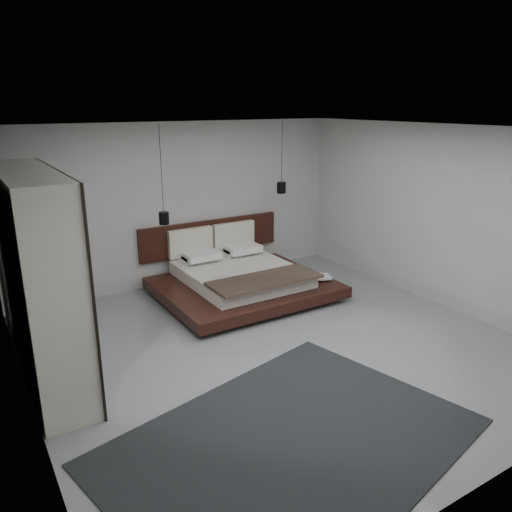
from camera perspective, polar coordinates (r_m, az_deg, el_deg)
floor at (r=6.75m, az=2.52°, el=-10.20°), size 6.00×6.00×0.00m
ceiling at (r=6.00m, az=2.88°, el=14.28°), size 6.00×6.00×0.00m
wall_back at (r=8.80m, az=-8.45°, el=5.85°), size 6.00×0.00×6.00m
wall_front at (r=4.26m, az=26.31°, el=-8.24°), size 6.00×0.00×6.00m
wall_left at (r=5.24m, az=-25.61°, el=-3.54°), size 0.00×6.00×6.00m
wall_right at (r=8.26m, az=20.20°, el=4.23°), size 0.00×6.00×6.00m
bed at (r=8.37m, az=-1.89°, el=-2.49°), size 2.72×2.37×1.07m
book_lower at (r=8.47m, az=6.87°, el=-2.49°), size 0.27×0.35×0.03m
book_upper at (r=8.43m, az=6.90°, el=-2.40°), size 0.35×0.39×0.02m
pendant_left at (r=7.98m, az=-10.48°, el=4.35°), size 0.16×0.16×1.54m
pendant_right at (r=8.96m, az=2.91°, el=7.85°), size 0.16×0.16×1.25m
wardrobe at (r=6.07m, az=-23.49°, el=-2.44°), size 0.58×2.47×2.42m
rug at (r=5.08m, az=4.10°, el=-20.38°), size 3.87×3.14×0.01m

